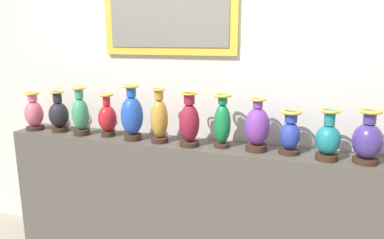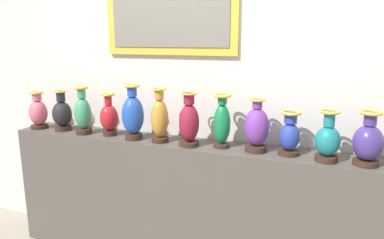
{
  "view_description": "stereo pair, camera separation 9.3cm",
  "coord_description": "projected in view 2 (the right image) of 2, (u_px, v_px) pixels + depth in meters",
  "views": [
    {
      "loc": [
        0.84,
        -2.44,
        1.8
      ],
      "look_at": [
        0.0,
        0.0,
        1.21
      ],
      "focal_mm": 33.33,
      "sensor_mm": 36.0,
      "label": 1
    },
    {
      "loc": [
        0.93,
        -2.4,
        1.8
      ],
      "look_at": [
        0.0,
        0.0,
        1.21
      ],
      "focal_mm": 33.33,
      "sensor_mm": 36.0,
      "label": 2
    }
  ],
  "objects": [
    {
      "name": "display_shelf",
      "position": [
        192.0,
        206.0,
        2.8
      ],
      "size": [
        3.1,
        0.34,
        1.03
      ],
      "primitive_type": "cube",
      "color": "#4C4742",
      "rests_on": "ground_plane"
    },
    {
      "name": "back_wall",
      "position": [
        202.0,
        98.0,
        2.83
      ],
      "size": [
        5.02,
        0.14,
        2.64
      ],
      "color": "silver",
      "rests_on": "ground_plane"
    },
    {
      "name": "vase_rose",
      "position": [
        38.0,
        112.0,
        3.12
      ],
      "size": [
        0.15,
        0.15,
        0.33
      ],
      "color": "#382319",
      "rests_on": "display_shelf"
    },
    {
      "name": "vase_onyx",
      "position": [
        62.0,
        114.0,
        3.05
      ],
      "size": [
        0.16,
        0.16,
        0.34
      ],
      "color": "#382319",
      "rests_on": "display_shelf"
    },
    {
      "name": "vase_jade",
      "position": [
        83.0,
        113.0,
        2.93
      ],
      "size": [
        0.13,
        0.13,
        0.4
      ],
      "color": "#382319",
      "rests_on": "display_shelf"
    },
    {
      "name": "vase_crimson",
      "position": [
        109.0,
        117.0,
        2.88
      ],
      "size": [
        0.15,
        0.15,
        0.35
      ],
      "color": "#382319",
      "rests_on": "display_shelf"
    },
    {
      "name": "vase_sapphire",
      "position": [
        133.0,
        115.0,
        2.76
      ],
      "size": [
        0.17,
        0.17,
        0.43
      ],
      "color": "#382319",
      "rests_on": "display_shelf"
    },
    {
      "name": "vase_ochre",
      "position": [
        160.0,
        118.0,
        2.69
      ],
      "size": [
        0.13,
        0.13,
        0.41
      ],
      "color": "#382319",
      "rests_on": "display_shelf"
    },
    {
      "name": "vase_burgundy",
      "position": [
        189.0,
        123.0,
        2.59
      ],
      "size": [
        0.15,
        0.15,
        0.4
      ],
      "color": "#382319",
      "rests_on": "display_shelf"
    },
    {
      "name": "vase_emerald",
      "position": [
        222.0,
        123.0,
        2.55
      ],
      "size": [
        0.13,
        0.13,
        0.39
      ],
      "color": "#382319",
      "rests_on": "display_shelf"
    },
    {
      "name": "vase_violet",
      "position": [
        256.0,
        128.0,
        2.46
      ],
      "size": [
        0.17,
        0.17,
        0.37
      ],
      "color": "#382319",
      "rests_on": "display_shelf"
    },
    {
      "name": "vase_cobalt",
      "position": [
        290.0,
        135.0,
        2.4
      ],
      "size": [
        0.14,
        0.14,
        0.3
      ],
      "color": "#382319",
      "rests_on": "display_shelf"
    },
    {
      "name": "vase_teal",
      "position": [
        328.0,
        140.0,
        2.27
      ],
      "size": [
        0.16,
        0.16,
        0.33
      ],
      "color": "#382319",
      "rests_on": "display_shelf"
    },
    {
      "name": "vase_indigo",
      "position": [
        368.0,
        142.0,
        2.19
      ],
      "size": [
        0.18,
        0.18,
        0.34
      ],
      "color": "#382319",
      "rests_on": "display_shelf"
    }
  ]
}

